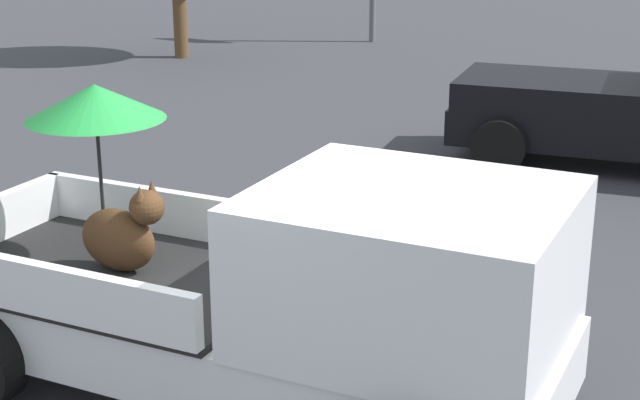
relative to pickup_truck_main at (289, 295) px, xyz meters
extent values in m
plane|color=#38383D|center=(-0.44, -0.03, -0.96)|extent=(80.00, 80.00, 0.00)
cylinder|color=black|center=(1.23, 1.07, -0.56)|extent=(0.82, 0.34, 0.80)
cylinder|color=black|center=(-2.26, 0.82, -0.56)|extent=(0.82, 0.34, 0.80)
cube|color=white|center=(-0.44, -0.03, -0.39)|extent=(5.12, 2.15, 0.50)
cube|color=white|center=(0.96, 0.07, 0.40)|extent=(2.23, 2.01, 1.08)
cube|color=#4C606B|center=(1.95, 0.14, 0.60)|extent=(0.18, 1.72, 0.64)
cube|color=black|center=(-1.59, -0.12, -0.11)|extent=(2.92, 2.04, 0.06)
cube|color=white|center=(-1.65, 0.80, 0.12)|extent=(2.80, 0.30, 0.40)
cube|color=white|center=(-1.52, -1.03, 0.12)|extent=(2.80, 0.30, 0.40)
ellipsoid|color=#472D19|center=(-1.55, -0.09, 0.18)|extent=(0.70, 0.37, 0.52)
sphere|color=#472D19|center=(-1.26, -0.07, 0.50)|extent=(0.30, 0.30, 0.28)
cone|color=#472D19|center=(-1.26, 0.01, 0.64)|extent=(0.10, 0.10, 0.12)
cone|color=#472D19|center=(-1.25, -0.15, 0.64)|extent=(0.10, 0.10, 0.12)
cylinder|color=black|center=(-1.74, -0.05, 0.55)|extent=(0.03, 0.03, 1.27)
cone|color=#19722D|center=(-1.74, -0.05, 1.28)|extent=(1.18, 1.18, 0.28)
cylinder|color=black|center=(-1.13, 8.80, -0.58)|extent=(0.79, 0.38, 0.76)
cylinder|color=black|center=(-0.81, 6.93, -0.58)|extent=(0.79, 0.38, 0.76)
cube|color=black|center=(0.61, 8.13, -0.41)|extent=(5.03, 2.58, 0.50)
cube|color=black|center=(-0.38, 7.97, 0.04)|extent=(2.96, 2.23, 0.40)
cylinder|color=brown|center=(-10.37, 12.19, 0.15)|extent=(0.32, 0.32, 2.23)
camera|label=1|loc=(3.48, -5.64, 2.93)|focal=54.44mm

